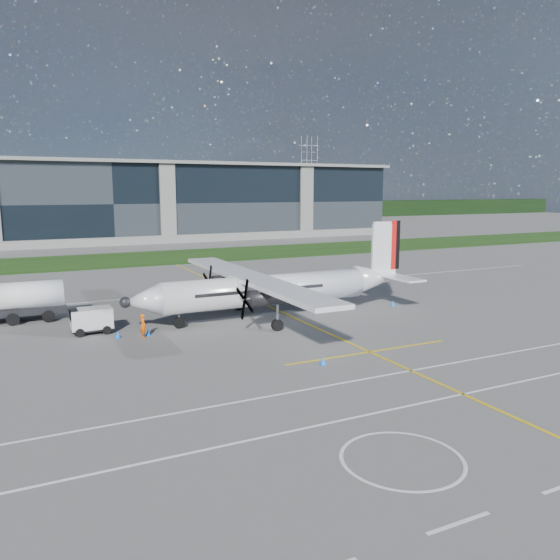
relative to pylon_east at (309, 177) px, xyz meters
The scene contains 16 objects.
ground 139.82m from the pylon_east, 127.69° to the right, with size 400.00×400.00×0.00m, color #64625F.
grass_strip 133.62m from the pylon_east, 129.81° to the right, with size 400.00×18.00×0.04m, color #183F11.
terminal_building 110.37m from the pylon_east, 140.53° to the right, with size 120.00×20.00×15.00m, color black.
tree_line 86.42m from the pylon_east, behind, with size 400.00×6.00×6.00m, color black.
pylon_east is the anchor object (origin of this frame).
yellow_taxiway_centerline 162.94m from the pylon_east, 120.36° to the right, with size 0.20×70.00×0.01m, color yellow.
white_lane_line 185.33m from the pylon_east, 117.40° to the right, with size 90.00×0.15×0.01m, color white.
turboprop_aircraft 167.44m from the pylon_east, 119.86° to the right, with size 23.96×24.85×7.46m, color white, non-canonical shape.
fuel_tanker_truck 172.22m from the pylon_east, 126.83° to the right, with size 8.26×2.68×3.10m, color silver, non-canonical shape.
baggage_tug 173.82m from the pylon_east, 124.10° to the right, with size 3.01×1.80×1.80m, color silver, non-canonical shape.
ground_crew_person 174.49m from the pylon_east, 122.75° to the right, with size 0.79×0.56×1.94m, color #F25907.
safety_cone_fwd 174.93m from the pylon_east, 123.31° to the right, with size 0.36×0.36×0.50m, color blue.
safety_cone_nose_port 174.03m from the pylon_east, 122.70° to the right, with size 0.36×0.36×0.50m, color blue.
safety_cone_portwing 179.44m from the pylon_east, 118.71° to the right, with size 0.36×0.36×0.50m, color blue.
safety_cone_stbdwing 158.46m from the pylon_east, 122.51° to the right, with size 0.36×0.36×0.50m, color blue.
safety_cone_tail 162.96m from the pylon_east, 116.36° to the right, with size 0.36×0.36×0.50m, color blue.
Camera 1 is at (-16.64, -33.34, 10.12)m, focal length 35.00 mm.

